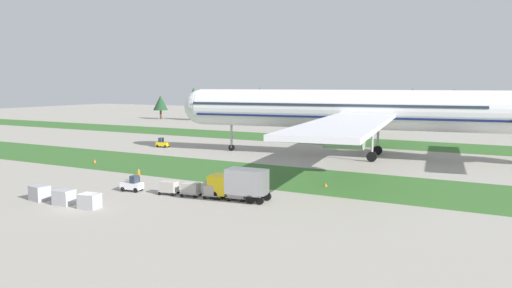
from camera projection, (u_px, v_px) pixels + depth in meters
name	position (u px, v px, depth m)	size (l,w,h in m)	color
ground_plane	(84.00, 208.00, 51.43)	(400.00, 400.00, 0.00)	gray
grass_strip_near	(216.00, 170.00, 73.72)	(320.00, 16.59, 0.01)	#336028
grass_strip_far	(322.00, 140.00, 113.27)	(320.00, 16.59, 0.01)	#336028
airliner	(363.00, 110.00, 85.34)	(69.13, 85.32, 23.64)	white
baggage_tug	(132.00, 185.00, 59.23)	(2.76, 1.66, 1.97)	silver
cargo_dolly_lead	(169.00, 187.00, 57.52)	(2.39, 1.80, 1.55)	#A3A3A8
cargo_dolly_second	(191.00, 189.00, 56.55)	(2.39, 1.80, 1.55)	#A3A3A8
cargo_dolly_third	(214.00, 190.00, 55.57)	(2.39, 1.80, 1.55)	#A3A3A8
cargo_dolly_fourth	(237.00, 192.00, 54.59)	(2.39, 1.80, 1.55)	#A3A3A8
catering_truck	(239.00, 183.00, 54.66)	(7.08, 2.71, 3.58)	yellow
pushback_tractor	(162.00, 143.00, 100.22)	(2.75, 1.64, 1.97)	yellow
ground_crew_marshaller	(139.00, 175.00, 64.62)	(0.55, 0.36, 1.74)	black
uld_container_0	(40.00, 193.00, 54.69)	(2.00, 1.60, 1.66)	#A3A3A8
uld_container_1	(64.00, 197.00, 52.72)	(2.00, 1.60, 1.61)	#A3A3A8
uld_container_2	(90.00, 201.00, 51.15)	(2.00, 1.60, 1.56)	#A3A3A8
taxiway_marker_0	(219.00, 174.00, 69.61)	(0.44, 0.44, 0.50)	orange
taxiway_marker_1	(326.00, 185.00, 62.14)	(0.44, 0.44, 0.45)	orange
taxiway_marker_2	(95.00, 161.00, 80.85)	(0.44, 0.44, 0.56)	orange
taxiway_marker_3	(229.00, 174.00, 69.46)	(0.44, 0.44, 0.51)	orange
distant_tree_line	(365.00, 104.00, 146.27)	(158.37, 9.39, 11.76)	#4C3823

